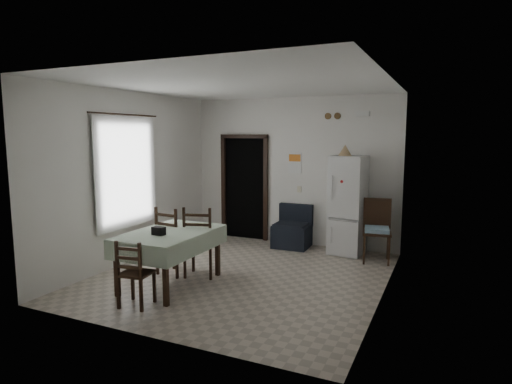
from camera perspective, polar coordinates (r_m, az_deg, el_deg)
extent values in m
plane|color=#AA9C8B|center=(6.77, -1.79, -11.06)|extent=(4.50, 4.50, 0.00)
cube|color=black|center=(9.16, -0.88, 0.61)|extent=(0.90, 0.45, 2.10)
cube|color=black|center=(9.17, -4.30, 0.59)|extent=(0.08, 0.10, 2.18)
cube|color=black|center=(8.74, 1.34, 0.26)|extent=(0.08, 0.10, 2.18)
cube|color=black|center=(8.87, -1.57, 7.43)|extent=(1.06, 0.10, 0.08)
cube|color=silver|center=(7.49, -17.46, 2.53)|extent=(0.10, 1.20, 1.60)
cube|color=silver|center=(7.42, -16.83, 2.51)|extent=(0.02, 1.45, 1.85)
cylinder|color=black|center=(7.40, -17.06, 9.86)|extent=(0.02, 1.60, 0.02)
cube|color=white|center=(8.48, 5.20, 3.88)|extent=(0.28, 0.02, 0.40)
cube|color=orange|center=(8.47, 5.19, 4.55)|extent=(0.24, 0.01, 0.14)
cube|color=beige|center=(8.50, 5.79, 0.36)|extent=(0.08, 0.02, 0.12)
cylinder|color=brown|center=(8.28, 9.58, 9.95)|extent=(0.12, 0.03, 0.12)
cylinder|color=brown|center=(8.23, 10.81, 9.93)|extent=(0.12, 0.03, 0.12)
cube|color=white|center=(8.11, 14.05, 10.09)|extent=(0.25, 0.07, 0.09)
cone|color=tan|center=(7.83, 11.79, 5.47)|extent=(0.27, 0.27, 0.20)
cube|color=black|center=(6.06, -12.85, -5.08)|extent=(0.18, 0.12, 0.11)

